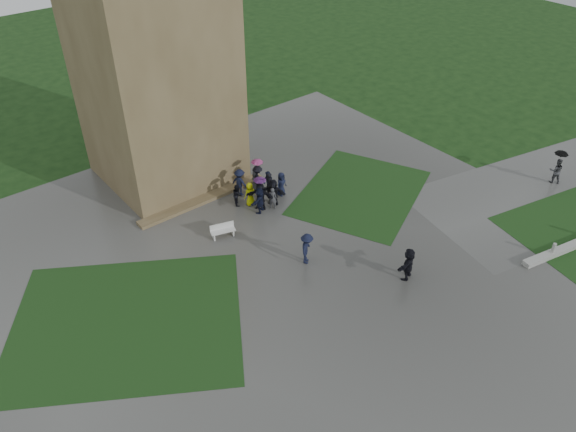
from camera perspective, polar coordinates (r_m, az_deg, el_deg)
ground at (r=29.48m, az=2.46°, el=-7.58°), size 120.00×120.00×0.00m
plaza at (r=30.60m, az=-0.01°, el=-5.57°), size 34.00×34.00×0.02m
lawn_inset_left at (r=28.96m, az=-16.05°, el=-10.29°), size 14.10×13.46×0.01m
lawn_inset_right at (r=36.99m, az=7.36°, el=2.39°), size 11.12×10.15×0.01m
tower at (r=35.85m, az=-13.74°, el=16.62°), size 8.00×8.00×18.00m
tower_plinth at (r=36.22m, az=-8.58°, el=1.68°), size 9.00×0.80×0.22m
bench at (r=32.87m, az=-6.65°, el=-1.46°), size 1.51×0.86×0.84m
visitor_cluster at (r=35.43m, az=-2.88°, el=2.82°), size 3.61×3.66×2.31m
pedestrian_mid at (r=30.54m, az=1.92°, el=-3.33°), size 1.33×1.28×1.89m
pedestrian_near at (r=30.22m, az=12.11°, el=-4.76°), size 1.87×1.18×1.90m
pedestrian_path at (r=41.11m, az=25.75°, el=4.73°), size 0.92×0.97×2.39m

